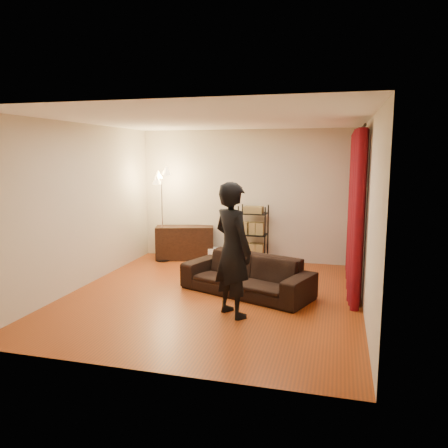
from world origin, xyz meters
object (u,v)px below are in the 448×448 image
(sofa, at_px, (246,275))
(floor_lamp, at_px, (162,216))
(storage_boxes, at_px, (217,254))
(media_cabinet, at_px, (185,243))
(person, at_px, (233,250))
(wire_shelf, at_px, (253,234))

(sofa, relative_size, floor_lamp, 1.11)
(storage_boxes, bearing_deg, floor_lamp, -164.75)
(sofa, relative_size, media_cabinet, 1.74)
(person, bearing_deg, wire_shelf, -45.58)
(floor_lamp, bearing_deg, sofa, -38.25)
(floor_lamp, bearing_deg, person, -51.07)
(storage_boxes, height_order, floor_lamp, floor_lamp)
(person, xyz_separation_m, storage_boxes, (-1.05, 2.94, -0.79))
(sofa, xyz_separation_m, person, (0.01, -0.97, 0.61))
(person, bearing_deg, storage_boxes, -31.54)
(person, relative_size, wire_shelf, 1.55)
(person, height_order, storage_boxes, person)
(sofa, distance_m, wire_shelf, 2.01)
(sofa, distance_m, floor_lamp, 2.79)
(wire_shelf, bearing_deg, person, -92.48)
(storage_boxes, xyz_separation_m, wire_shelf, (0.76, -0.00, 0.46))
(media_cabinet, relative_size, floor_lamp, 0.64)
(storage_boxes, height_order, wire_shelf, wire_shelf)
(sofa, distance_m, storage_boxes, 2.24)
(sofa, bearing_deg, wire_shelf, 118.86)
(media_cabinet, bearing_deg, sofa, -65.12)
(sofa, relative_size, wire_shelf, 1.76)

